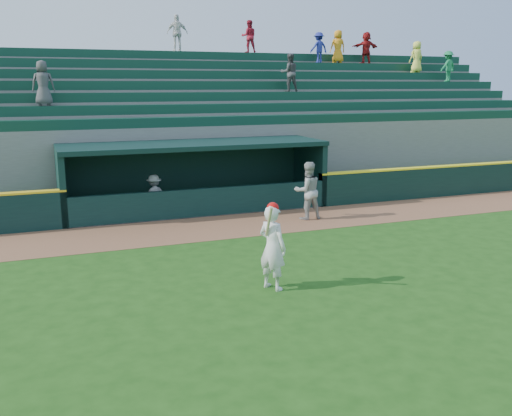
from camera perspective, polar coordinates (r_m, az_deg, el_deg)
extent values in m
plane|color=#1C4511|center=(13.94, 2.40, -6.54)|extent=(120.00, 120.00, 0.00)
cube|color=brown|center=(18.35, -3.74, -1.91)|extent=(40.00, 3.00, 0.01)
cube|color=black|center=(25.90, 21.83, 2.75)|extent=(15.50, 0.30, 1.20)
cube|color=yellow|center=(25.81, 21.94, 4.13)|extent=(15.50, 0.32, 0.06)
imported|color=#A4A49F|center=(19.30, 5.17, 1.74)|extent=(0.96, 0.76, 1.96)
imported|color=#989893|center=(20.11, -10.13, 1.27)|extent=(1.03, 0.74, 1.44)
cube|color=slate|center=(20.96, -6.06, -0.11)|extent=(9.00, 2.60, 0.04)
cube|color=black|center=(20.07, -18.91, 2.02)|extent=(0.20, 2.60, 2.30)
cube|color=black|center=(22.38, 5.33, 3.63)|extent=(0.20, 2.60, 2.30)
cube|color=black|center=(21.99, -7.02, 3.44)|extent=(9.40, 0.20, 2.30)
cube|color=black|center=(20.59, -6.21, 6.32)|extent=(9.40, 2.80, 0.16)
cube|color=black|center=(19.71, -5.15, 0.54)|extent=(9.00, 0.16, 1.00)
cube|color=brown|center=(21.67, -6.63, 0.91)|extent=(8.40, 0.45, 0.10)
cube|color=slate|center=(22.45, -7.38, 4.40)|extent=(34.00, 0.85, 2.91)
cube|color=#0F3828|center=(22.18, -7.42, 8.55)|extent=(34.00, 0.60, 0.36)
cube|color=slate|center=(23.24, -7.90, 5.21)|extent=(34.00, 0.85, 3.36)
cube|color=#0F3828|center=(22.98, -7.97, 9.79)|extent=(34.00, 0.60, 0.36)
cube|color=slate|center=(24.04, -8.40, 5.97)|extent=(34.00, 0.85, 3.81)
cube|color=#0F3828|center=(23.79, -8.49, 10.94)|extent=(34.00, 0.60, 0.36)
cube|color=slate|center=(24.84, -8.86, 6.68)|extent=(34.00, 0.85, 4.26)
cube|color=#0F3828|center=(24.61, -8.97, 12.01)|extent=(34.00, 0.60, 0.36)
cube|color=slate|center=(25.65, -9.29, 7.34)|extent=(34.00, 0.85, 4.71)
cube|color=#0F3828|center=(25.45, -9.43, 13.01)|extent=(34.00, 0.60, 0.36)
cube|color=slate|center=(26.46, -9.70, 7.96)|extent=(34.00, 0.85, 5.16)
cube|color=#0F3828|center=(26.29, -9.87, 13.95)|extent=(34.00, 0.60, 0.36)
cube|color=slate|center=(27.28, -10.09, 8.55)|extent=(34.00, 0.85, 5.61)
cube|color=#0F3828|center=(27.14, -10.28, 14.83)|extent=(34.00, 0.60, 0.36)
cube|color=slate|center=(27.84, -10.32, 8.61)|extent=(34.50, 0.30, 5.61)
imported|color=orange|center=(29.54, 8.18, 15.69)|extent=(0.82, 0.58, 1.59)
imported|color=silver|center=(27.48, -7.88, 16.96)|extent=(0.99, 0.48, 1.63)
imported|color=#A5191A|center=(30.36, 10.95, 15.47)|extent=(1.45, 0.49, 1.55)
imported|color=#434343|center=(25.51, 3.37, 13.36)|extent=(0.88, 0.74, 1.62)
imported|color=#1B7D46|center=(31.13, 18.63, 13.28)|extent=(1.08, 0.79, 1.51)
imported|color=#E5E651|center=(31.02, 15.75, 14.34)|extent=(0.79, 0.55, 1.56)
imported|color=#A8192A|center=(28.50, -0.72, 16.77)|extent=(0.84, 0.72, 1.51)
imported|color=navy|center=(29.04, 6.30, 15.66)|extent=(0.98, 0.63, 1.44)
imported|color=#464646|center=(22.36, -20.53, 11.61)|extent=(0.83, 0.58, 1.62)
imported|color=silver|center=(12.64, 1.66, -3.97)|extent=(0.74, 0.83, 1.92)
sphere|color=red|center=(12.42, 1.68, -0.03)|extent=(0.27, 0.27, 0.27)
cylinder|color=tan|center=(12.21, 1.30, -1.35)|extent=(0.16, 0.53, 0.76)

